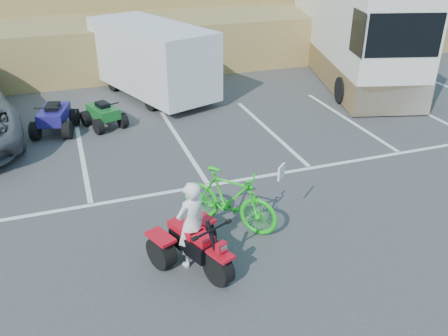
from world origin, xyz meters
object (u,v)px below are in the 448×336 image
object	(u,v)px
quad_atv_blue	(57,132)
red_trike_atv	(198,267)
green_dirt_bike	(229,199)
quad_atv_green	(105,126)
rv_motorhome	(350,36)
rider	(191,225)
cargo_trailer	(152,58)

from	to	relation	value
quad_atv_blue	red_trike_atv	bearing A→B (deg)	-58.43
green_dirt_bike	quad_atv_green	xyz separation A→B (m)	(-1.78, 6.25, -0.63)
green_dirt_bike	rv_motorhome	xyz separation A→B (m)	(8.19, 8.78, 0.91)
rider	quad_atv_green	size ratio (longest dim) A/B	1.28
quad_atv_blue	rider	bearing A→B (deg)	-58.55
green_dirt_bike	quad_atv_blue	world-z (taller)	green_dirt_bike
red_trike_atv	rv_motorhome	world-z (taller)	rv_motorhome
rv_motorhome	quad_atv_green	bearing A→B (deg)	-150.52
rider	rv_motorhome	size ratio (longest dim) A/B	0.16
cargo_trailer	rv_motorhome	size ratio (longest dim) A/B	0.56
rv_motorhome	quad_atv_blue	bearing A→B (deg)	-152.27
red_trike_atv	quad_atv_green	bearing A→B (deg)	73.42
red_trike_atv	quad_atv_blue	world-z (taller)	red_trike_atv
rv_motorhome	rider	bearing A→B (deg)	-118.32
red_trike_atv	rv_motorhome	bearing A→B (deg)	24.13
green_dirt_bike	quad_atv_blue	distance (m)	7.04
green_dirt_bike	quad_atv_green	bearing A→B (deg)	63.24
green_dirt_bike	red_trike_atv	bearing A→B (deg)	-174.94
red_trike_atv	quad_atv_blue	distance (m)	7.64
quad_atv_green	cargo_trailer	bearing A→B (deg)	31.04
green_dirt_bike	cargo_trailer	distance (m)	8.74
rider	green_dirt_bike	bearing A→B (deg)	-160.91
red_trike_atv	rv_motorhome	size ratio (longest dim) A/B	0.16
rider	rv_motorhome	xyz separation A→B (m)	(9.22, 9.70, 0.71)
rv_motorhome	quad_atv_blue	size ratio (longest dim) A/B	6.80
cargo_trailer	quad_atv_blue	world-z (taller)	cargo_trailer
rider	cargo_trailer	bearing A→B (deg)	-120.40
green_dirt_bike	quad_atv_blue	bearing A→B (deg)	74.24
cargo_trailer	quad_atv_blue	xyz separation A→B (m)	(-3.41, -2.45, -1.34)
rv_motorhome	cargo_trailer	bearing A→B (deg)	-164.25
red_trike_atv	green_dirt_bike	xyz separation A→B (m)	(0.96, 1.06, 0.63)
red_trike_atv	quad_atv_green	size ratio (longest dim) A/B	1.24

